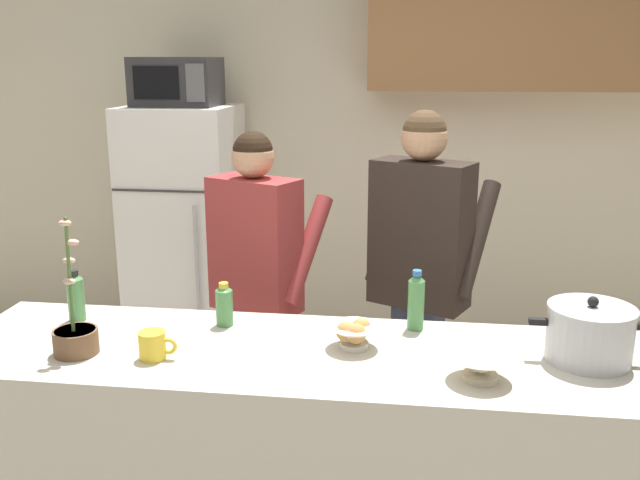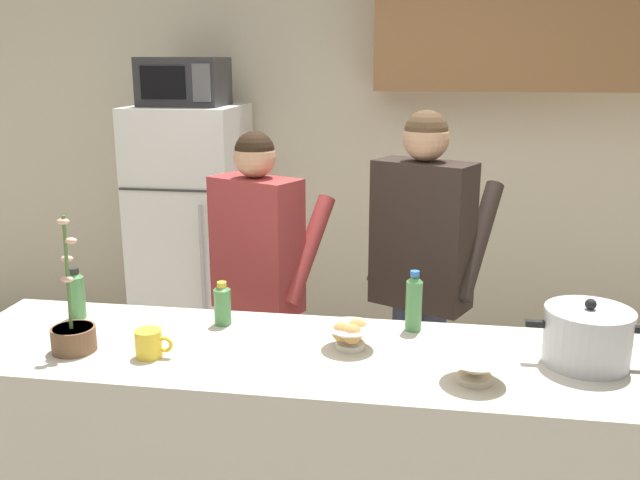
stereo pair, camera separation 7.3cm
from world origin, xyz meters
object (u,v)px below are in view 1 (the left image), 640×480
(coffee_mug, at_px, (153,345))
(empty_bowl, at_px, (481,366))
(microwave, at_px, (177,82))
(refrigerator, at_px, (186,238))
(person_by_sink, at_px, (421,253))
(person_near_pot, at_px, (257,264))
(bottle_near_edge, at_px, (416,301))
(bottle_far_corner, at_px, (224,304))
(bread_bowl, at_px, (354,334))
(potted_orchid, at_px, (75,335))
(cooking_pot, at_px, (590,334))
(bottle_mid_counter, at_px, (76,296))

(coffee_mug, bearing_deg, empty_bowl, -1.01)
(microwave, distance_m, empty_bowl, 2.67)
(refrigerator, distance_m, person_by_sink, 1.78)
(person_near_pot, bearing_deg, bottle_near_edge, -36.34)
(microwave, bearing_deg, bottle_far_corner, -66.83)
(microwave, bearing_deg, bread_bowl, -56.03)
(person_by_sink, bearing_deg, refrigerator, 144.17)
(person_near_pot, xyz_separation_m, bottle_near_edge, (0.72, -0.53, 0.05))
(coffee_mug, xyz_separation_m, bread_bowl, (0.66, 0.18, 0.00))
(microwave, xyz_separation_m, potted_orchid, (0.27, -1.95, -0.78))
(microwave, relative_size, coffee_mug, 3.66)
(person_near_pot, distance_m, empty_bowl, 1.30)
(bread_bowl, relative_size, potted_orchid, 0.39)
(person_near_pot, xyz_separation_m, cooking_pot, (1.28, -0.73, 0.03))
(empty_bowl, bearing_deg, bread_bowl, 154.68)
(person_near_pot, height_order, potted_orchid, person_near_pot)
(coffee_mug, xyz_separation_m, bottle_far_corner, (0.16, 0.32, 0.03))
(person_by_sink, distance_m, bottle_far_corner, 0.96)
(refrigerator, relative_size, cooking_pot, 4.10)
(person_by_sink, xyz_separation_m, coffee_mug, (-0.89, -0.94, -0.09))
(bottle_near_edge, bearing_deg, microwave, 131.79)
(bread_bowl, bearing_deg, bottle_near_edge, 43.99)
(refrigerator, height_order, microwave, microwave)
(coffee_mug, distance_m, bottle_near_edge, 0.95)
(potted_orchid, bearing_deg, bottle_far_corner, 36.12)
(empty_bowl, relative_size, potted_orchid, 0.43)
(person_by_sink, relative_size, bottle_near_edge, 7.40)
(empty_bowl, distance_m, potted_orchid, 1.34)
(microwave, bearing_deg, empty_bowl, -50.80)
(microwave, height_order, person_by_sink, microwave)
(bottle_mid_counter, bearing_deg, person_near_pot, 46.92)
(person_near_pot, height_order, coffee_mug, person_near_pot)
(bread_bowl, bearing_deg, coffee_mug, -165.07)
(bottle_near_edge, bearing_deg, potted_orchid, -162.03)
(bread_bowl, xyz_separation_m, potted_orchid, (-0.93, -0.17, 0.01))
(bottle_far_corner, bearing_deg, refrigerator, 112.89)
(person_by_sink, bearing_deg, bottle_mid_counter, -153.68)
(person_near_pot, distance_m, bottle_near_edge, 0.89)
(bottle_mid_counter, bearing_deg, microwave, 94.33)
(refrigerator, xyz_separation_m, bottle_near_edge, (1.41, -1.60, 0.22))
(empty_bowl, height_order, bottle_far_corner, bottle_far_corner)
(cooking_pot, bearing_deg, refrigerator, 137.62)
(person_near_pot, distance_m, bread_bowl, 0.89)
(person_near_pot, xyz_separation_m, empty_bowl, (0.92, -0.92, -0.02))
(bread_bowl, bearing_deg, bottle_far_corner, 163.57)
(person_by_sink, distance_m, cooking_pot, 0.94)
(refrigerator, distance_m, potted_orchid, 2.00)
(refrigerator, xyz_separation_m, empty_bowl, (1.61, -2.00, 0.16))
(cooking_pot, bearing_deg, bottle_mid_counter, 176.16)
(cooking_pot, relative_size, bottle_mid_counter, 1.97)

